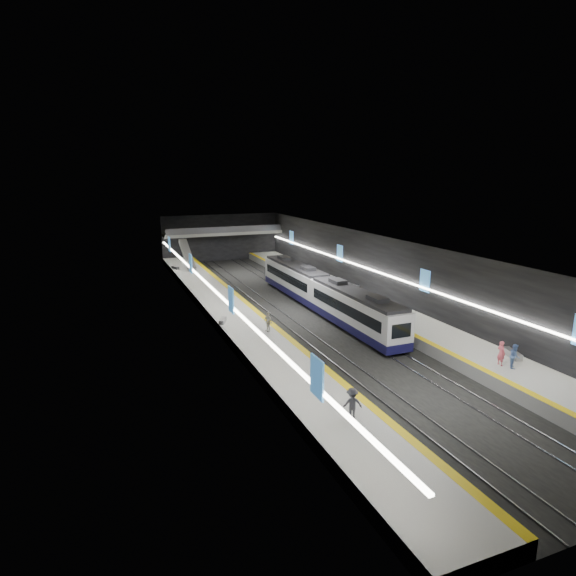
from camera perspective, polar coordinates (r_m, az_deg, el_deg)
name	(u,v)px	position (r m, az deg, el deg)	size (l,w,h in m)	color
ground	(301,313)	(52.50, 1.55, -3.03)	(70.00, 70.00, 0.00)	black
ceiling	(301,241)	(50.80, 1.61, 5.65)	(20.00, 70.00, 0.04)	beige
wall_left	(209,286)	(48.49, -9.33, 0.28)	(0.04, 70.00, 8.00)	black
wall_right	(381,271)	(56.16, 10.99, 2.02)	(0.04, 70.00, 8.00)	black
wall_back	(221,238)	(84.31, -7.96, 5.93)	(20.00, 0.04, 8.00)	black
platform_left	(234,317)	(49.97, -6.38, -3.38)	(5.00, 70.00, 1.00)	slate
tile_surface_left	(234,312)	(49.83, -6.39, -2.82)	(5.00, 70.00, 0.02)	#B0B1AB
tactile_strip_left	(255,309)	(50.42, -3.98, -2.55)	(0.60, 70.00, 0.02)	yellow
platform_right	(361,302)	(55.66, 8.66, -1.69)	(5.00, 70.00, 1.00)	slate
tile_surface_right	(361,298)	(55.53, 8.68, -1.18)	(5.00, 70.00, 0.02)	#B0B1AB
tactile_strip_right	(344,300)	(54.47, 6.68, -1.39)	(0.60, 70.00, 0.02)	yellow
rails	(301,313)	(52.48, 1.55, -2.97)	(6.52, 70.00, 0.12)	gray
train	(322,292)	(53.03, 4.00, -0.43)	(2.69, 30.05, 3.60)	#12103B
ad_posters	(298,271)	(52.30, 1.15, 1.99)	(19.94, 53.50, 2.20)	#448BCD
cove_light_left	(211,287)	(48.58, -9.09, 0.08)	(0.25, 68.60, 0.12)	white
cove_light_right	(380,273)	(56.09, 10.81, 1.81)	(0.25, 68.60, 0.12)	white
mezzanine_bridge	(224,233)	(82.19, -7.63, 6.47)	(20.00, 3.00, 1.50)	gray
escalator	(187,255)	(74.23, -11.86, 3.89)	(1.20, 8.00, 0.60)	#99999E
bench_left_near	(223,321)	(46.39, -7.74, -3.85)	(0.45, 1.63, 0.40)	#99999E
bench_left_far	(175,268)	(73.37, -13.20, 2.35)	(0.45, 1.62, 0.40)	#99999E
bench_right_near	(512,354)	(41.50, 25.04, -7.09)	(0.57, 2.03, 0.50)	#99999E
bench_right_far	(353,286)	(60.27, 7.71, 0.22)	(0.48, 1.74, 0.42)	#99999E
passenger_right_a	(501,353)	(39.18, 23.94, -7.10)	(0.69, 0.45, 1.88)	#D64F5F
passenger_right_b	(515,356)	(39.11, 25.27, -7.32)	(0.88, 0.68, 1.81)	#4F6FAD
passenger_left_a	(268,322)	(43.35, -2.40, -4.03)	(1.04, 0.43, 1.78)	beige
passenger_left_b	(352,404)	(28.75, 7.59, -13.47)	(1.24, 0.71, 1.92)	#434149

